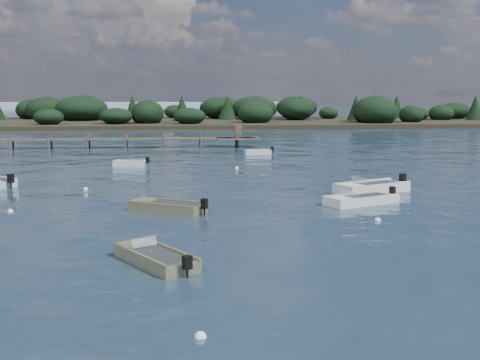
{
  "coord_description": "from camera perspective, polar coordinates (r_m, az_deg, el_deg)",
  "views": [
    {
      "loc": [
        -3.51,
        -21.99,
        6.25
      ],
      "look_at": [
        0.47,
        14.0,
        1.0
      ],
      "focal_mm": 45.0,
      "sensor_mm": 36.0,
      "label": 1
    }
  ],
  "objects": [
    {
      "name": "jetty",
      "position": [
        72.51,
        -20.91,
        3.54
      ],
      "size": [
        64.5,
        3.2,
        3.4
      ],
      "color": "#4C4338",
      "rests_on": "ground"
    },
    {
      "name": "tender_far_white",
      "position": [
        52.44,
        -10.38,
        1.43
      ],
      "size": [
        3.15,
        1.72,
        1.05
      ],
      "color": "silver",
      "rests_on": "ground"
    },
    {
      "name": "buoy_c",
      "position": [
        34.16,
        -20.93,
        -2.85
      ],
      "size": [
        0.32,
        0.32,
        0.32
      ],
      "primitive_type": "sphere",
      "color": "white",
      "rests_on": "ground"
    },
    {
      "name": "buoy_extra_a",
      "position": [
        40.61,
        -14.43,
        -0.87
      ],
      "size": [
        0.32,
        0.32,
        0.32
      ],
      "primitive_type": "sphere",
      "color": "white",
      "rests_on": "ground"
    },
    {
      "name": "far_headland",
      "position": [
        125.35,
        6.87,
        6.23
      ],
      "size": [
        190.0,
        40.0,
        5.8
      ],
      "color": "black",
      "rests_on": "ground"
    },
    {
      "name": "dinghy_mid_white_b",
      "position": [
        39.16,
        12.37,
        -0.87
      ],
      "size": [
        5.32,
        3.78,
        1.33
      ],
      "color": "silver",
      "rests_on": "ground"
    },
    {
      "name": "dinghy_near_olive",
      "position": [
        22.62,
        -8.0,
        -7.52
      ],
      "size": [
        3.29,
        4.15,
        1.04
      ],
      "color": "#726E4C",
      "rests_on": "ground"
    },
    {
      "name": "buoy_b",
      "position": [
        30.53,
        12.93,
        -3.78
      ],
      "size": [
        0.32,
        0.32,
        0.32
      ],
      "primitive_type": "sphere",
      "color": "white",
      "rests_on": "ground"
    },
    {
      "name": "buoy_e",
      "position": [
        50.19,
        -0.3,
        1.1
      ],
      "size": [
        0.32,
        0.32,
        0.32
      ],
      "primitive_type": "sphere",
      "color": "white",
      "rests_on": "ground"
    },
    {
      "name": "tender_far_grey_b",
      "position": [
        61.65,
        1.69,
        2.56
      ],
      "size": [
        3.05,
        1.33,
        1.03
      ],
      "color": "#B3B9BB",
      "rests_on": "ground"
    },
    {
      "name": "buoy_a",
      "position": [
        16.07,
        -3.78,
        -14.66
      ],
      "size": [
        0.32,
        0.32,
        0.32
      ],
      "primitive_type": "sphere",
      "color": "white",
      "rests_on": "ground"
    },
    {
      "name": "dinghy_mid_white_a",
      "position": [
        34.88,
        11.4,
        -2.0
      ],
      "size": [
        4.66,
        3.21,
        1.09
      ],
      "color": "silver",
      "rests_on": "ground"
    },
    {
      "name": "dinghy_mid_grey",
      "position": [
        32.18,
        -6.9,
        -2.74
      ],
      "size": [
        4.25,
        3.43,
        1.11
      ],
      "color": "#726E4C",
      "rests_on": "ground"
    },
    {
      "name": "ground",
      "position": [
        82.31,
        -3.87,
        3.87
      ],
      "size": [
        400.0,
        400.0,
        0.0
      ],
      "primitive_type": "plane",
      "color": "#142230",
      "rests_on": "ground"
    }
  ]
}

